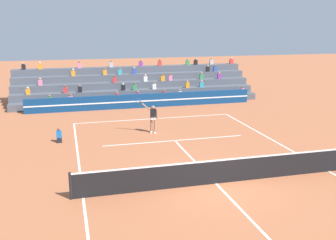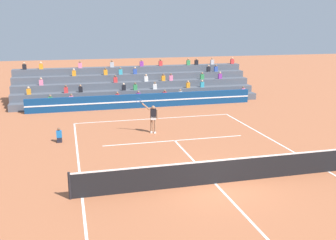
# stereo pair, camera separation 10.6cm
# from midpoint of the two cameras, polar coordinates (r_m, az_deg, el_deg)

# --- Properties ---
(ground_plane) EXTENTS (120.00, 120.00, 0.00)m
(ground_plane) POSITION_cam_midpoint_polar(r_m,az_deg,el_deg) (16.90, 7.05, -9.16)
(ground_plane) COLOR #AD603D
(court_lines) EXTENTS (11.10, 23.90, 0.01)m
(court_lines) POSITION_cam_midpoint_polar(r_m,az_deg,el_deg) (16.90, 7.05, -9.14)
(court_lines) COLOR white
(court_lines) RESTS_ON ground
(tennis_net) EXTENTS (12.00, 0.10, 1.10)m
(tennis_net) POSITION_cam_midpoint_polar(r_m,az_deg,el_deg) (16.69, 7.11, -7.44)
(tennis_net) COLOR black
(tennis_net) RESTS_ON ground
(sponsor_banner_wall) EXTENTS (18.00, 0.26, 1.10)m
(sponsor_banner_wall) POSITION_cam_midpoint_polar(r_m,az_deg,el_deg) (31.33, -3.49, 2.80)
(sponsor_banner_wall) COLOR navy
(sponsor_banner_wall) RESTS_ON ground
(bleacher_stand) EXTENTS (20.50, 4.75, 3.38)m
(bleacher_stand) POSITION_cam_midpoint_polar(r_m,az_deg,el_deg) (34.94, -4.70, 4.72)
(bleacher_stand) COLOR #4C515B
(bleacher_stand) RESTS_ON ground
(ball_kid_courtside) EXTENTS (0.30, 0.36, 0.84)m
(ball_kid_courtside) POSITION_cam_midpoint_polar(r_m,az_deg,el_deg) (23.09, -15.38, -2.31)
(ball_kid_courtside) COLOR black
(ball_kid_courtside) RESTS_ON ground
(tennis_player) EXTENTS (1.35, 0.52, 2.25)m
(tennis_player) POSITION_cam_midpoint_polar(r_m,az_deg,el_deg) (23.97, -2.10, 0.38)
(tennis_player) COLOR #9E7051
(tennis_player) RESTS_ON ground
(tennis_ball) EXTENTS (0.07, 0.07, 0.07)m
(tennis_ball) POSITION_cam_midpoint_polar(r_m,az_deg,el_deg) (18.28, -1.92, -7.10)
(tennis_ball) COLOR #C6DB33
(tennis_ball) RESTS_ON ground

